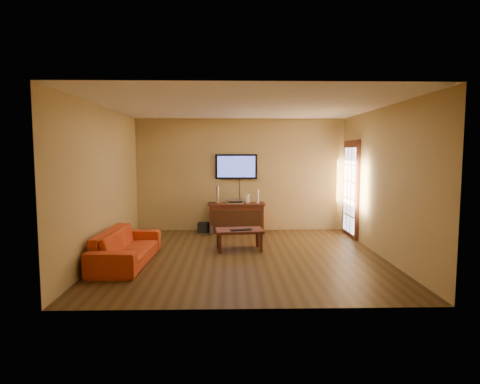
{
  "coord_description": "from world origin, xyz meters",
  "views": [
    {
      "loc": [
        -0.24,
        -7.18,
        1.88
      ],
      "look_at": [
        -0.05,
        0.8,
        1.1
      ],
      "focal_mm": 30.0,
      "sensor_mm": 36.0,
      "label": 1
    }
  ],
  "objects_px": {
    "sofa": "(127,241)",
    "av_receiver": "(235,201)",
    "media_console": "(236,217)",
    "bottle": "(211,230)",
    "keyboard": "(241,230)",
    "speaker_left": "(218,195)",
    "coffee_table": "(239,232)",
    "subwoofer": "(203,228)",
    "speaker_right": "(258,197)",
    "game_console": "(248,199)",
    "television": "(236,167)"
  },
  "relations": [
    {
      "from": "coffee_table",
      "to": "subwoofer",
      "type": "bearing_deg",
      "value": 115.01
    },
    {
      "from": "media_console",
      "to": "speaker_right",
      "type": "height_order",
      "value": "speaker_right"
    },
    {
      "from": "media_console",
      "to": "sofa",
      "type": "distance_m",
      "value": 3.28
    },
    {
      "from": "game_console",
      "to": "television",
      "type": "bearing_deg",
      "value": 162.43
    },
    {
      "from": "game_console",
      "to": "sofa",
      "type": "bearing_deg",
      "value": -108.57
    },
    {
      "from": "av_receiver",
      "to": "subwoofer",
      "type": "relative_size",
      "value": 1.65
    },
    {
      "from": "speaker_left",
      "to": "bottle",
      "type": "xyz_separation_m",
      "value": [
        -0.14,
        -0.31,
        -0.78
      ]
    },
    {
      "from": "bottle",
      "to": "keyboard",
      "type": "xyz_separation_m",
      "value": [
        0.64,
        -1.59,
        0.32
      ]
    },
    {
      "from": "game_console",
      "to": "bottle",
      "type": "height_order",
      "value": "game_console"
    },
    {
      "from": "game_console",
      "to": "av_receiver",
      "type": "bearing_deg",
      "value": -149.17
    },
    {
      "from": "coffee_table",
      "to": "bottle",
      "type": "bearing_deg",
      "value": 112.31
    },
    {
      "from": "sofa",
      "to": "subwoofer",
      "type": "distance_m",
      "value": 2.87
    },
    {
      "from": "media_console",
      "to": "av_receiver",
      "type": "xyz_separation_m",
      "value": [
        -0.04,
        -0.05,
        0.39
      ]
    },
    {
      "from": "speaker_left",
      "to": "av_receiver",
      "type": "height_order",
      "value": "speaker_left"
    },
    {
      "from": "av_receiver",
      "to": "speaker_left",
      "type": "bearing_deg",
      "value": 164.27
    },
    {
      "from": "speaker_right",
      "to": "game_console",
      "type": "height_order",
      "value": "speaker_right"
    },
    {
      "from": "sofa",
      "to": "speaker_right",
      "type": "distance_m",
      "value": 3.62
    },
    {
      "from": "television",
      "to": "speaker_right",
      "type": "height_order",
      "value": "television"
    },
    {
      "from": "television",
      "to": "bottle",
      "type": "height_order",
      "value": "television"
    },
    {
      "from": "sofa",
      "to": "av_receiver",
      "type": "height_order",
      "value": "av_receiver"
    },
    {
      "from": "television",
      "to": "av_receiver",
      "type": "height_order",
      "value": "television"
    },
    {
      "from": "coffee_table",
      "to": "speaker_right",
      "type": "xyz_separation_m",
      "value": [
        0.48,
        1.76,
        0.5
      ]
    },
    {
      "from": "sofa",
      "to": "subwoofer",
      "type": "bearing_deg",
      "value": -21.44
    },
    {
      "from": "media_console",
      "to": "speaker_left",
      "type": "distance_m",
      "value": 0.69
    },
    {
      "from": "coffee_table",
      "to": "game_console",
      "type": "relative_size",
      "value": 4.81
    },
    {
      "from": "speaker_right",
      "to": "av_receiver",
      "type": "height_order",
      "value": "speaker_right"
    },
    {
      "from": "sofa",
      "to": "subwoofer",
      "type": "xyz_separation_m",
      "value": [
        1.13,
        2.62,
        -0.27
      ]
    },
    {
      "from": "television",
      "to": "subwoofer",
      "type": "distance_m",
      "value": 1.65
    },
    {
      "from": "media_console",
      "to": "bottle",
      "type": "distance_m",
      "value": 0.7
    },
    {
      "from": "media_console",
      "to": "subwoofer",
      "type": "relative_size",
      "value": 5.68
    },
    {
      "from": "television",
      "to": "keyboard",
      "type": "distance_m",
      "value": 2.38
    },
    {
      "from": "media_console",
      "to": "sofa",
      "type": "relative_size",
      "value": 0.68
    },
    {
      "from": "sofa",
      "to": "bottle",
      "type": "distance_m",
      "value": 2.74
    },
    {
      "from": "game_console",
      "to": "keyboard",
      "type": "xyz_separation_m",
      "value": [
        -0.22,
        -1.88,
        -0.38
      ]
    },
    {
      "from": "television",
      "to": "bottle",
      "type": "relative_size",
      "value": 4.58
    },
    {
      "from": "subwoofer",
      "to": "keyboard",
      "type": "xyz_separation_m",
      "value": [
        0.84,
        -1.84,
        0.3
      ]
    },
    {
      "from": "sofa",
      "to": "bottle",
      "type": "relative_size",
      "value": 8.96
    },
    {
      "from": "television",
      "to": "coffee_table",
      "type": "bearing_deg",
      "value": -89.21
    },
    {
      "from": "speaker_right",
      "to": "av_receiver",
      "type": "bearing_deg",
      "value": -176.1
    },
    {
      "from": "coffee_table",
      "to": "speaker_left",
      "type": "xyz_separation_m",
      "value": [
        -0.48,
        1.8,
        0.53
      ]
    },
    {
      "from": "keyboard",
      "to": "sofa",
      "type": "bearing_deg",
      "value": -158.38
    },
    {
      "from": "sofa",
      "to": "television",
      "type": "bearing_deg",
      "value": -31.8
    },
    {
      "from": "coffee_table",
      "to": "av_receiver",
      "type": "distance_m",
      "value": 1.77
    },
    {
      "from": "sofa",
      "to": "speaker_left",
      "type": "relative_size",
      "value": 4.97
    },
    {
      "from": "media_console",
      "to": "keyboard",
      "type": "xyz_separation_m",
      "value": [
        0.06,
        -1.88,
        0.07
      ]
    },
    {
      "from": "game_console",
      "to": "keyboard",
      "type": "distance_m",
      "value": 1.93
    },
    {
      "from": "av_receiver",
      "to": "media_console",
      "type": "bearing_deg",
      "value": 49.35
    },
    {
      "from": "media_console",
      "to": "bottle",
      "type": "relative_size",
      "value": 6.1
    },
    {
      "from": "media_console",
      "to": "speaker_right",
      "type": "distance_m",
      "value": 0.71
    },
    {
      "from": "media_console",
      "to": "keyboard",
      "type": "height_order",
      "value": "media_console"
    }
  ]
}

